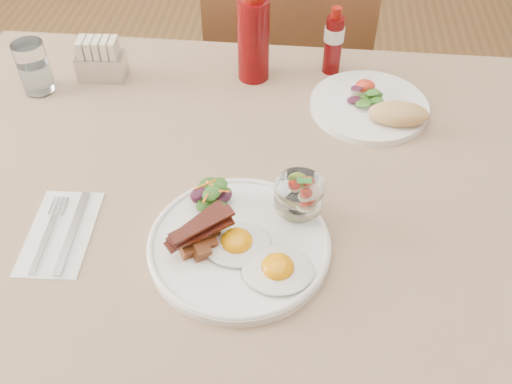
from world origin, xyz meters
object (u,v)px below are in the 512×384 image
at_px(chair_far, 288,75).
at_px(hot_sauce_bottle, 333,41).
at_px(main_plate, 239,245).
at_px(table, 268,214).
at_px(second_plate, 376,107).
at_px(water_glass, 35,70).
at_px(ketchup_bottle, 253,38).
at_px(sugar_caddy, 101,61).
at_px(fruit_cup, 299,195).

distance_m(chair_far, hot_sauce_bottle, 0.45).
bearing_deg(main_plate, table, 78.38).
relative_size(second_plate, water_glass, 2.18).
height_order(second_plate, ketchup_bottle, ketchup_bottle).
bearing_deg(hot_sauce_bottle, ketchup_bottle, -166.58).
relative_size(sugar_caddy, water_glass, 0.95).
height_order(ketchup_bottle, sugar_caddy, ketchup_bottle).
distance_m(fruit_cup, second_plate, 0.33).
height_order(main_plate, fruit_cup, fruit_cup).
bearing_deg(second_plate, fruit_cup, -114.78).
xyz_separation_m(main_plate, second_plate, (0.22, 0.37, 0.01)).
distance_m(table, ketchup_bottle, 0.36).
bearing_deg(hot_sauce_bottle, main_plate, -104.91).
distance_m(main_plate, ketchup_bottle, 0.48).
height_order(table, ketchup_bottle, ketchup_bottle).
xyz_separation_m(hot_sauce_bottle, sugar_caddy, (-0.48, -0.07, -0.03)).
height_order(main_plate, ketchup_bottle, ketchup_bottle).
relative_size(fruit_cup, ketchup_bottle, 0.41).
bearing_deg(ketchup_bottle, second_plate, -22.41).
bearing_deg(sugar_caddy, chair_far, 42.55).
bearing_deg(second_plate, table, -132.72).
height_order(table, chair_far, chair_far).
bearing_deg(chair_far, sugar_caddy, -133.80).
bearing_deg(ketchup_bottle, fruit_cup, -74.29).
xyz_separation_m(main_plate, sugar_caddy, (-0.34, 0.43, 0.03)).
distance_m(table, water_glass, 0.55).
bearing_deg(water_glass, main_plate, -39.39).
height_order(chair_far, ketchup_bottle, ketchup_bottle).
relative_size(ketchup_bottle, water_glass, 1.81).
distance_m(main_plate, sugar_caddy, 0.55).
bearing_deg(chair_far, second_plate, -67.40).
height_order(table, hot_sauce_bottle, hot_sauce_bottle).
distance_m(main_plate, second_plate, 0.43).
bearing_deg(main_plate, ketchup_bottle, 93.28).
bearing_deg(second_plate, main_plate, -121.42).
bearing_deg(table, chair_far, 90.00).
relative_size(ketchup_bottle, sugar_caddy, 1.91).
relative_size(main_plate, second_plate, 1.21).
distance_m(fruit_cup, water_glass, 0.63).
relative_size(table, sugar_caddy, 13.15).
height_order(chair_far, water_glass, chair_far).
bearing_deg(water_glass, sugar_caddy, 25.92).
height_order(second_plate, hot_sauce_bottle, hot_sauce_bottle).
xyz_separation_m(ketchup_bottle, water_glass, (-0.43, -0.09, -0.04)).
xyz_separation_m(fruit_cup, hot_sauce_bottle, (0.05, 0.44, 0.01)).
distance_m(second_plate, hot_sauce_bottle, 0.18).
xyz_separation_m(table, hot_sauce_bottle, (0.10, 0.35, 0.16)).
bearing_deg(sugar_caddy, fruit_cup, -44.24).
bearing_deg(sugar_caddy, main_plate, -55.48).
bearing_deg(ketchup_bottle, sugar_caddy, -173.62).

